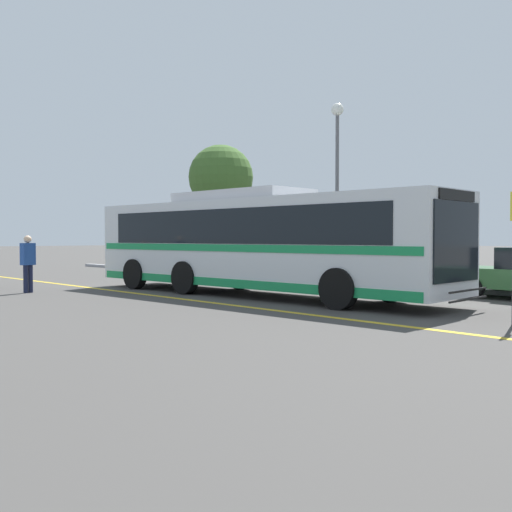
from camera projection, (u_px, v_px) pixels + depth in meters
The scene contains 10 objects.
ground_plane at pixel (255, 295), 17.87m from camera, with size 220.00×220.00×0.00m, color #423F3D.
lane_strip_0 at pixel (197, 301), 16.17m from camera, with size 0.20×32.39×0.01m, color gold.
curb_strip at pixel (364, 283), 21.38m from camera, with size 40.39×0.36×0.15m, color #99999E.
transit_bus at pixel (256, 241), 17.65m from camera, with size 12.79×3.04×3.11m.
parked_car_0 at pixel (174, 260), 28.11m from camera, with size 4.35×2.00×1.32m.
parked_car_1 at pixel (251, 263), 23.86m from camera, with size 4.61×2.18×1.43m.
parked_car_2 at pixel (363, 269), 20.01m from camera, with size 4.83×2.18×1.24m.
pedestrian_0 at pixel (28, 260), 18.53m from camera, with size 0.29×0.45×1.78m.
street_lamp at pixel (337, 156), 23.67m from camera, with size 0.49×0.49×7.03m.
tree_1 at pixel (221, 178), 32.66m from camera, with size 3.54×3.54×6.78m.
Camera 1 is at (12.90, -12.30, 1.71)m, focal length 42.00 mm.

